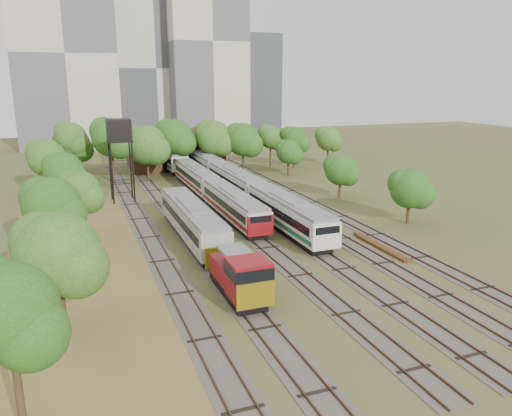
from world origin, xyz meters
name	(u,v)px	position (x,y,z in m)	size (l,w,h in m)	color
ground	(342,287)	(0.00, 0.00, 0.00)	(240.00, 240.00, 0.00)	#475123
dry_grass_patch	(92,281)	(-18.00, 8.00, 0.02)	(14.00, 60.00, 0.04)	brown
tracks	(233,210)	(-0.67, 25.00, 0.04)	(24.60, 80.00, 0.19)	#4C473D
railcar_red_set	(213,190)	(-2.00, 29.42, 1.75)	(2.68, 34.58, 3.30)	black
railcar_green_set	(236,183)	(2.00, 32.09, 1.89)	(2.90, 52.08, 3.58)	black
railcar_rear	(171,158)	(-2.00, 56.67, 1.92)	(2.94, 16.08, 3.63)	black
shunter_locomotive	(241,277)	(-8.00, 0.68, 1.74)	(2.77, 8.10, 3.62)	black
old_grey_coach	(192,221)	(-8.00, 15.57, 1.96)	(2.90, 18.00, 3.59)	black
water_tower	(119,132)	(-12.71, 34.67, 8.99)	(3.08, 3.08, 10.67)	black
rail_pile_near	(381,247)	(8.00, 6.57, 0.13)	(0.53, 7.99, 0.27)	brown
rail_pile_far	(380,246)	(8.20, 6.88, 0.14)	(0.55, 8.81, 0.29)	brown
maintenance_shed	(175,151)	(-1.00, 57.98, 2.91)	(16.45, 11.55, 7.58)	#3D1E16
tree_band_left	(62,173)	(-19.79, 29.86, 5.11)	(8.86, 74.83, 8.38)	#382616
tree_band_far	(193,139)	(0.38, 49.20, 5.99)	(49.24, 10.85, 9.93)	#382616
tree_band_right	(343,169)	(15.15, 26.13, 3.95)	(5.34, 34.87, 6.17)	#382616
tower_left	(64,54)	(-18.00, 95.00, 21.00)	(22.00, 16.00, 42.00)	beige
tower_centre	(150,69)	(2.00, 100.00, 18.00)	(20.00, 18.00, 36.00)	#BAB8A8
tower_right	(204,43)	(14.00, 92.00, 24.00)	(18.00, 16.00, 48.00)	beige
tower_far_right	(255,84)	(34.00, 110.00, 14.00)	(12.00, 12.00, 28.00)	#414349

